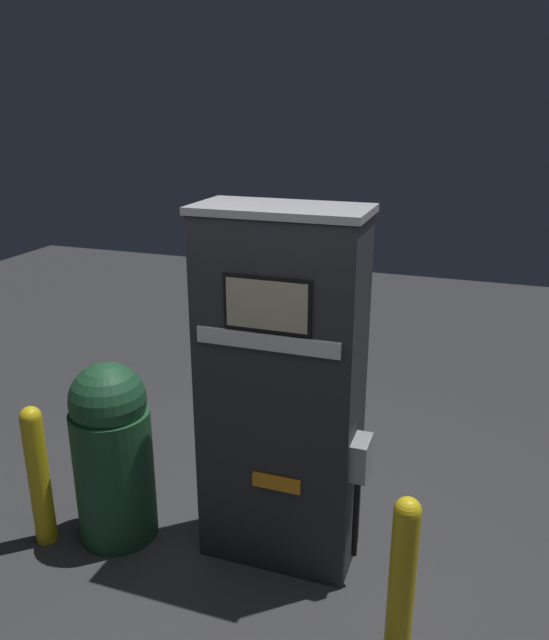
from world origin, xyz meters
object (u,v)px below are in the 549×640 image
at_px(safety_bollard_far, 38,472).
at_px(gas_pump, 281,393).
at_px(trash_bin, 113,451).
at_px(safety_bollard, 403,574).

bearing_deg(safety_bollard_far, gas_pump, 16.10).
height_order(trash_bin, safety_bollard_far, trash_bin).
bearing_deg(safety_bollard, gas_pump, 146.07).
bearing_deg(trash_bin, safety_bollard_far, -151.76).
relative_size(safety_bollard, safety_bollard_far, 0.97).
bearing_deg(safety_bollard_far, trash_bin, 28.24).
distance_m(gas_pump, safety_bollard_far, 1.56).
height_order(safety_bollard, trash_bin, trash_bin).
xyz_separation_m(safety_bollard, safety_bollard_far, (-2.18, 0.13, 0.02)).
xyz_separation_m(safety_bollard, trash_bin, (-1.79, 0.33, 0.12)).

